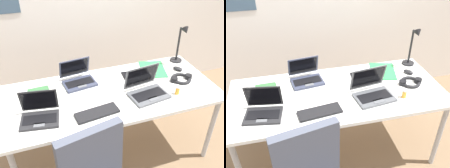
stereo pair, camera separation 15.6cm
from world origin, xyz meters
TOP-DOWN VIEW (x-y plane):
  - ground_plane at (0.00, 0.00)m, footprint 12.00×12.00m
  - desk at (0.00, 0.00)m, footprint 1.80×0.80m
  - desk_lamp at (0.80, 0.28)m, footprint 0.12×0.18m
  - laptop_back_left at (0.26, -0.12)m, footprint 0.34×0.30m
  - laptop_center at (-0.24, 0.24)m, footprint 0.31×0.28m
  - laptop_near_mouse at (-0.60, -0.15)m, footprint 0.30×0.26m
  - external_keyboard at (-0.20, -0.23)m, footprint 0.34×0.16m
  - computer_mouse at (0.72, 0.14)m, footprint 0.10×0.11m
  - cell_phone at (0.20, 0.19)m, footprint 0.08×0.14m
  - headphones at (0.65, -0.03)m, footprint 0.21×0.18m
  - pill_bottle at (0.51, -0.20)m, footprint 0.04×0.04m
  - book_stack at (-0.58, 0.13)m, footprint 0.18×0.15m
  - paper_folder_near_lamp at (0.49, 0.22)m, footprint 0.30×0.36m

SIDE VIEW (x-z plane):
  - ground_plane at x=0.00m, z-range 0.00..0.00m
  - desk at x=0.00m, z-range 0.31..1.05m
  - paper_folder_near_lamp at x=0.49m, z-range 0.74..0.75m
  - cell_phone at x=0.20m, z-range 0.74..0.75m
  - external_keyboard at x=-0.20m, z-range 0.74..0.76m
  - headphones at x=0.65m, z-range 0.74..0.78m
  - computer_mouse at x=0.72m, z-range 0.74..0.77m
  - book_stack at x=-0.58m, z-range 0.74..0.80m
  - pill_bottle at x=0.51m, z-range 0.74..0.82m
  - laptop_center at x=-0.24m, z-range 0.68..0.88m
  - laptop_near_mouse at x=-0.60m, z-range 0.68..0.88m
  - laptop_back_left at x=0.26m, z-range 0.67..0.90m
  - desk_lamp at x=0.80m, z-range 0.74..1.14m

